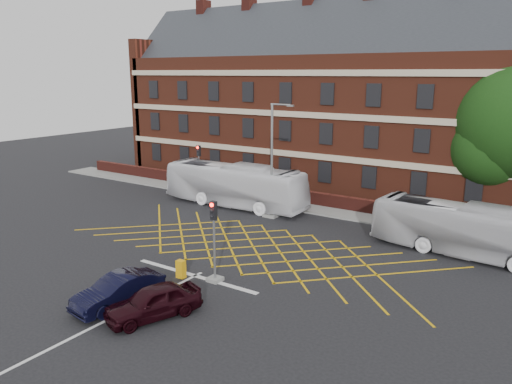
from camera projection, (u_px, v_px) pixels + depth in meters
The scene contains 16 objects.
ground at pixel (234, 256), 29.33m from camera, with size 120.00×120.00×0.00m, color black.
victorian_building at pixel (379, 103), 45.14m from camera, with size 51.00×12.17×20.40m.
boundary_wall at pixel (330, 201), 39.71m from camera, with size 56.00×0.50×1.10m, color #4A1913.
far_pavement at pixel (325, 210), 39.02m from camera, with size 60.00×3.00×0.12m, color slate.
box_junction_hatching at pixel (253, 247), 30.95m from camera, with size 11.50×0.12×0.02m, color #CC990C.
stop_line at pixel (195, 276), 26.50m from camera, with size 8.00×0.30×0.02m, color silver.
centre_line at pixel (95, 326), 21.25m from camera, with size 0.15×14.00×0.02m, color silver.
bus_left at pixel (235, 185), 40.06m from camera, with size 2.89×12.34×3.44m, color white.
bus_right at pixel (468, 230), 29.12m from camera, with size 2.61×11.16×3.11m, color silver.
car_navy at pixel (119, 291), 23.00m from camera, with size 1.54×4.42×1.46m, color black.
car_maroon at pixel (153, 302), 21.89m from camera, with size 1.72×4.28×1.46m, color black.
traffic_light_near at pixel (214, 249), 25.43m from camera, with size 0.70×0.70×4.27m.
traffic_light_far at pixel (199, 173), 44.42m from camera, with size 0.70×0.70×4.27m.
street_lamp at pixel (272, 180), 36.71m from camera, with size 2.25×1.00×8.39m.
direction_signs at pixel (195, 177), 44.96m from camera, with size 1.10×0.16×2.20m.
utility_cabinet at pixel (181, 269), 26.18m from camera, with size 0.45×0.36×0.95m, color orange.
Camera 1 is at (16.45, -22.25, 10.53)m, focal length 35.00 mm.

